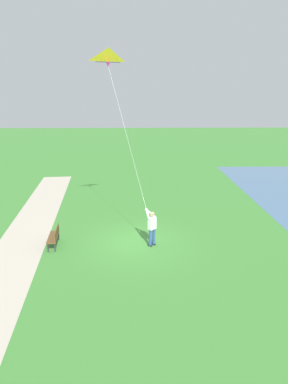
# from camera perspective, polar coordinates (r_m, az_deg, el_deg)

# --- Properties ---
(ground_plane) EXTENTS (120.00, 120.00, 0.00)m
(ground_plane) POSITION_cam_1_polar(r_m,az_deg,el_deg) (16.99, -1.47, -8.47)
(ground_plane) COLOR #3D7F33
(walkway_path) EXTENTS (5.54, 32.08, 0.02)m
(walkway_path) POSITION_cam_1_polar(r_m,az_deg,el_deg) (16.18, -21.54, -10.99)
(walkway_path) COLOR #B7AD99
(walkway_path) RESTS_ON ground
(person_kite_flyer) EXTENTS (0.59, 0.60, 1.83)m
(person_kite_flyer) POSITION_cam_1_polar(r_m,az_deg,el_deg) (16.22, 1.32, -5.68)
(person_kite_flyer) COLOR #232328
(person_kite_flyer) RESTS_ON ground
(flying_kite) EXTENTS (2.43, 2.15, 7.44)m
(flying_kite) POSITION_cam_1_polar(r_m,az_deg,el_deg) (17.17, -5.95, 21.64)
(flying_kite) COLOR yellow
(park_bench_near_walkway) EXTENTS (0.59, 1.54, 0.88)m
(park_bench_near_walkway) POSITION_cam_1_polar(r_m,az_deg,el_deg) (16.96, -14.98, -7.21)
(park_bench_near_walkway) COLOR brown
(park_bench_near_walkway) RESTS_ON ground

